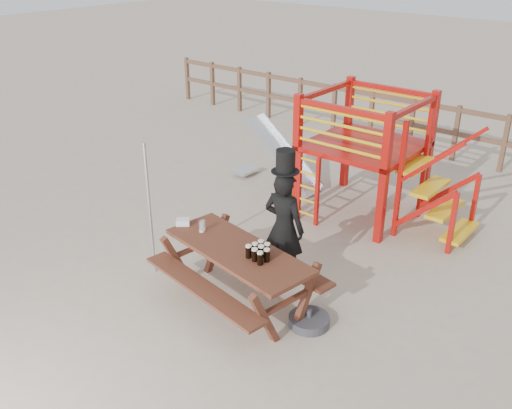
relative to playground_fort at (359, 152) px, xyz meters
name	(u,v)px	position (x,y,z in m)	size (l,w,h in m)	color
ground	(209,297)	(-0.12, -3.58, -1.07)	(60.00, 60.00, 0.00)	#BCA892
back_fence	(434,123)	(-0.12, 3.42, -0.34)	(15.09, 0.09, 1.20)	brown
playground_fort	(359,152)	(0.00, 0.00, 0.00)	(4.71, 1.84, 2.10)	#B1100B
picnic_table	(238,269)	(0.26, -3.42, -0.56)	(2.28, 1.74, 0.80)	brown
man_with_hat	(284,225)	(0.39, -2.62, -0.21)	(0.63, 0.45, 1.93)	black
metal_pole	(150,210)	(-1.17, -3.60, -0.10)	(0.04, 0.04, 1.94)	#B2B2B7
parasol_base	(309,321)	(1.25, -3.23, -1.01)	(0.51, 0.51, 0.22)	#3A3A40
paper_bag	(183,222)	(-0.76, -3.38, -0.23)	(0.18, 0.14, 0.08)	white
stout_pints	(259,252)	(0.61, -3.42, -0.18)	(0.30, 0.30, 0.17)	black
empty_glasses	(202,227)	(-0.42, -3.36, -0.20)	(0.08, 0.10, 0.15)	silver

